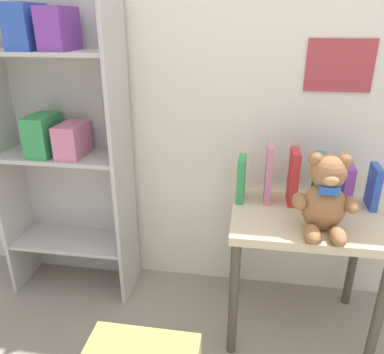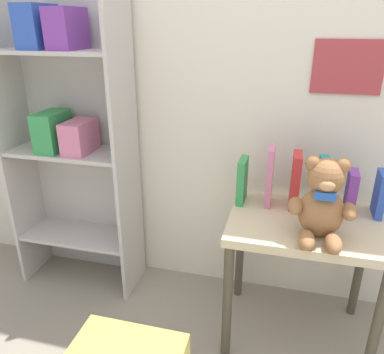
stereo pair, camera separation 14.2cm
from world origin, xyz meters
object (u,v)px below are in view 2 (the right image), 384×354
Objects in this scene: book_standing_teal at (323,185)px; book_standing_purple at (351,193)px; display_table at (304,240)px; book_standing_pink at (269,176)px; book_standing_green at (242,180)px; book_standing_blue at (380,194)px; bookshelf_side at (71,131)px; teddy_bear at (323,202)px; book_standing_red at (295,181)px.

book_standing_teal reaches higher than book_standing_purple.
display_table is 2.38× the size of book_standing_pink.
book_standing_blue is (0.57, 0.01, -0.01)m from book_standing_green.
book_standing_blue is (1.43, -0.05, -0.15)m from bookshelf_side.
book_standing_green is at bearing -179.05° from book_standing_pink.
display_table is 1.98× the size of teddy_bear.
teddy_bear is 0.40m from book_standing_green.
bookshelf_side reaches higher than book_standing_purple.
bookshelf_side is 1.21m from book_standing_teal.
book_standing_red is at bearing 174.24° from book_standing_teal.
book_standing_purple is 0.11m from book_standing_blue.
book_standing_purple is at bearing 33.23° from display_table.
book_standing_pink reaches higher than book_standing_purple.
book_standing_pink is at bearing -178.23° from book_standing_purple.
bookshelf_side is at bearing 176.18° from book_standing_pink.
bookshelf_side is 1.21m from display_table.
book_standing_blue reaches higher than display_table.
book_standing_green is at bearing 157.88° from display_table.
book_standing_teal is (0.02, 0.23, -0.03)m from teddy_bear.
bookshelf_side is 2.37× the size of display_table.
teddy_bear reaches higher than book_standing_red.
book_standing_pink is 0.34m from book_standing_purple.
book_standing_teal is (0.06, 0.12, 0.21)m from display_table.
book_standing_green is 1.06× the size of book_standing_blue.
display_table is at bearing -144.00° from book_standing_purple.
book_standing_red reaches higher than book_standing_purple.
book_standing_blue is (0.34, 0.01, -0.03)m from book_standing_red.
book_standing_purple is at bearing -170.27° from book_standing_blue.
book_standing_purple is (0.45, -0.00, -0.01)m from book_standing_green.
book_standing_green is 0.45m from book_standing_purple.
bookshelf_side reaches higher than book_standing_teal.
bookshelf_side is 7.88× the size of book_standing_purple.
book_standing_red is 0.11m from book_standing_teal.
book_standing_teal is at bearing -175.09° from book_standing_blue.
teddy_bear reaches higher than book_standing_green.
display_table is 0.25m from book_standing_red.
book_standing_green is (-0.32, 0.23, -0.04)m from teddy_bear.
book_standing_green is at bearing -176.75° from book_standing_blue.
bookshelf_side reaches higher than book_standing_red.
teddy_bear is at bearing -132.98° from book_standing_blue.
teddy_bear is 0.26m from book_standing_red.
bookshelf_side is 6.12× the size of book_standing_red.
bookshelf_side reaches higher than teddy_bear.
book_standing_teal is (1.20, -0.07, -0.13)m from bookshelf_side.
book_standing_blue is (0.23, 0.01, -0.02)m from book_standing_teal.
book_standing_red is (1.09, -0.06, -0.13)m from bookshelf_side.
book_standing_red is at bearing -179.73° from book_standing_purple.
bookshelf_side is 7.84× the size of book_standing_blue.
display_table is at bearing -20.22° from book_standing_green.
bookshelf_side is 1.10m from book_standing_red.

